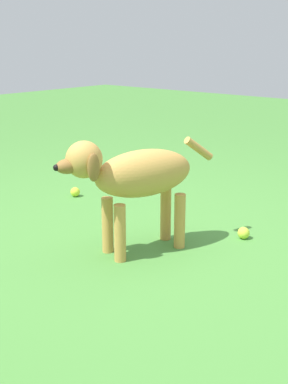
% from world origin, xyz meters
% --- Properties ---
extents(ground, '(14.00, 14.00, 0.00)m').
position_xyz_m(ground, '(0.00, 0.00, 0.00)').
color(ground, '#478438').
extents(dog, '(0.40, 0.86, 0.61)m').
position_xyz_m(dog, '(0.06, 0.02, 0.40)').
color(dog, '#C69347').
rests_on(dog, ground).
extents(tennis_ball_0, '(0.07, 0.07, 0.07)m').
position_xyz_m(tennis_ball_0, '(-0.90, 0.48, 0.03)').
color(tennis_ball_0, '#C7DF35').
rests_on(tennis_ball_0, ground).
extents(tennis_ball_1, '(0.07, 0.07, 0.07)m').
position_xyz_m(tennis_ball_1, '(0.40, 0.54, 0.03)').
color(tennis_ball_1, '#C5E43C').
rests_on(tennis_ball_1, ground).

